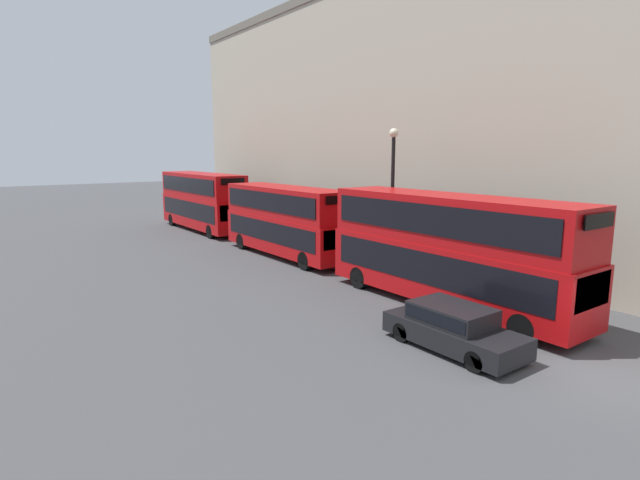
# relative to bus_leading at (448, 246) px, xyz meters

# --- Properties ---
(ground_plane) EXTENTS (200.00, 200.00, 0.00)m
(ground_plane) POSITION_rel_bus_leading_xyz_m (-1.60, -7.10, -2.49)
(ground_plane) COLOR #424244
(bus_leading) EXTENTS (2.59, 11.42, 4.52)m
(bus_leading) POSITION_rel_bus_leading_xyz_m (0.00, 0.00, 0.00)
(bus_leading) COLOR #B20C0F
(bus_leading) RESTS_ON ground
(bus_second_in_queue) EXTENTS (2.59, 10.44, 4.15)m
(bus_second_in_queue) POSITION_rel_bus_leading_xyz_m (0.00, 12.15, -0.19)
(bus_second_in_queue) COLOR #B20C0F
(bus_second_in_queue) RESTS_ON ground
(bus_third_in_queue) EXTENTS (2.59, 11.10, 4.52)m
(bus_third_in_queue) POSITION_rel_bus_leading_xyz_m (0.00, 24.57, 0.00)
(bus_third_in_queue) COLOR #B20C0F
(bus_third_in_queue) RESTS_ON ground
(car_dark_sedan) EXTENTS (1.88, 4.54, 1.43)m
(car_dark_sedan) POSITION_rel_bus_leading_xyz_m (-3.40, -3.10, -1.73)
(car_dark_sedan) COLOR black
(car_dark_sedan) RESTS_ON ground
(street_lamp) EXTENTS (0.44, 0.44, 7.31)m
(street_lamp) POSITION_rel_bus_leading_xyz_m (1.65, 4.94, 1.96)
(street_lamp) COLOR black
(street_lamp) RESTS_ON ground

